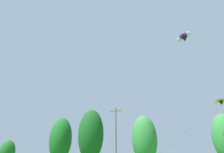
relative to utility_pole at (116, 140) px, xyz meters
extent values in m
ellipsoid|color=#19561E|center=(-34.34, 8.80, -1.02)|extent=(4.14, 4.14, 6.80)
ellipsoid|color=#19561E|center=(-17.85, 9.02, 1.87)|extent=(5.42, 5.42, 10.54)
ellipsoid|color=#144719|center=(-8.42, 6.81, 2.28)|extent=(5.60, 5.60, 11.06)
ellipsoid|color=#2D7033|center=(3.55, 6.60, 0.80)|extent=(4.95, 4.95, 9.16)
cylinder|color=brown|center=(0.00, 0.00, -0.27)|extent=(0.26, 0.26, 12.02)
cube|color=brown|center=(0.00, 0.00, 5.14)|extent=(2.20, 0.14, 0.14)
ellipsoid|color=purple|center=(13.68, -0.96, 17.62)|extent=(2.25, 2.21, 0.88)
ellipsoid|color=silver|center=(14.55, -1.75, 17.28)|extent=(1.41, 1.35, 1.06)
ellipsoid|color=silver|center=(12.80, -0.17, 17.28)|extent=(1.38, 1.42, 1.06)
cone|color=black|center=(13.75, -0.87, 16.89)|extent=(1.50, 1.50, 0.91)
cylinder|color=black|center=(7.99, -7.64, 5.89)|extent=(11.54, 13.56, 21.11)
ellipsoid|color=orange|center=(17.88, 3.55, 6.22)|extent=(1.61, 1.41, 0.58)
ellipsoid|color=yellow|center=(17.13, 3.99, 5.97)|extent=(0.96, 0.95, 0.73)
cone|color=black|center=(17.91, 3.61, 5.68)|extent=(1.08, 1.08, 0.67)
cylinder|color=black|center=(11.80, -2.67, 0.34)|extent=(12.23, 12.58, 10.02)
camera|label=1|loc=(12.64, -33.92, -3.98)|focal=32.14mm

